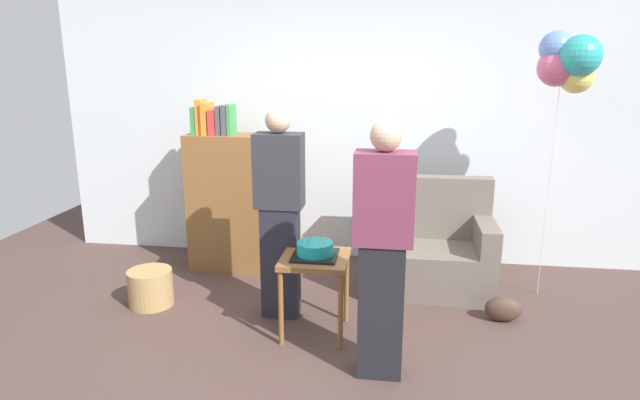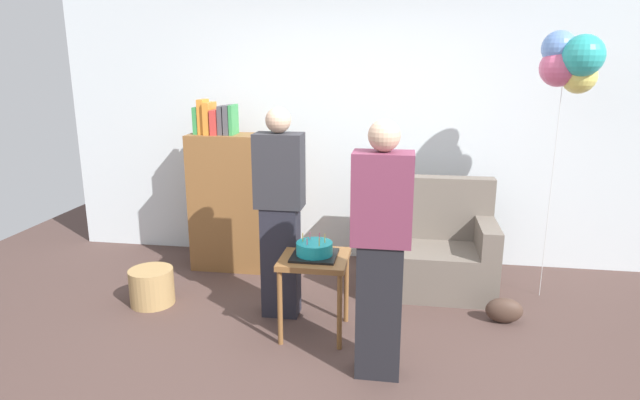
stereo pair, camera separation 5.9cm
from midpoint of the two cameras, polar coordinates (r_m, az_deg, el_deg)
ground_plane at (r=3.79m, az=1.43°, el=-16.45°), size 8.00×8.00×0.00m
wall_back at (r=5.33m, az=4.52°, el=7.96°), size 6.00×0.10×2.70m
couch at (r=4.84m, az=11.83°, el=-5.27°), size 1.10×0.70×0.96m
bookshelf at (r=5.16m, az=-8.88°, el=0.16°), size 0.80×0.36×1.62m
side_table at (r=3.90m, az=-0.15°, el=-7.26°), size 0.48×0.48×0.60m
birthday_cake at (r=3.85m, az=-0.15°, el=-5.31°), size 0.32×0.32×0.17m
person_blowing_candles at (r=4.10m, az=-3.86°, el=-1.37°), size 0.36×0.22×1.63m
person_holding_cake at (r=3.30m, az=6.98°, el=-5.38°), size 0.36×0.22×1.63m
wicker_basket at (r=4.68m, az=-17.08°, el=-8.78°), size 0.36×0.36×0.30m
handbag at (r=4.44m, az=19.33°, el=-11.00°), size 0.28×0.14×0.20m
balloon_bunch at (r=4.69m, az=25.43°, el=13.12°), size 0.44×0.41×2.19m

